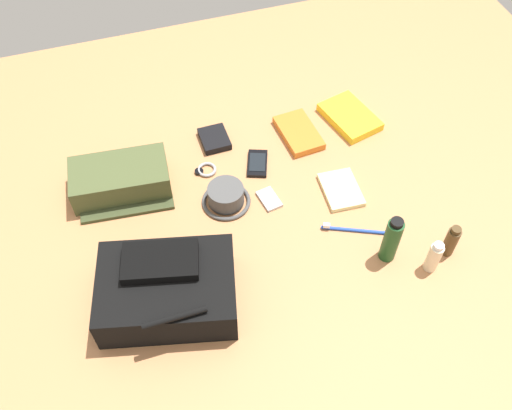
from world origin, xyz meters
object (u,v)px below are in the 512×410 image
(paperback_novel, at_px, (350,117))
(cell_phone, at_px, (257,163))
(wristwatch, at_px, (206,170))
(media_player, at_px, (269,199))
(backpack, at_px, (167,289))
(bucket_hat, at_px, (226,197))
(cologne_bottle, at_px, (451,241))
(wallet, at_px, (214,139))
(travel_guidebook, at_px, (299,133))
(shampoo_bottle, at_px, (391,240))
(toiletry_pouch, at_px, (121,180))
(notepad, at_px, (341,190))
(lotion_bottle, at_px, (434,257))
(toothbrush, at_px, (350,229))

(paperback_novel, distance_m, cell_phone, 0.38)
(cell_phone, distance_m, wristwatch, 0.17)
(media_player, bearing_deg, backpack, 33.94)
(bucket_hat, bearing_deg, cologne_bottle, 146.53)
(bucket_hat, xyz_separation_m, media_player, (-0.13, 0.03, -0.02))
(wallet, bearing_deg, media_player, 107.03)
(paperback_novel, distance_m, travel_guidebook, 0.20)
(backpack, height_order, media_player, backpack)
(backpack, bearing_deg, shampoo_bottle, 175.59)
(backpack, bearing_deg, travel_guidebook, -138.88)
(backpack, xyz_separation_m, wristwatch, (-0.21, -0.42, -0.06))
(shampoo_bottle, height_order, paperback_novel, shampoo_bottle)
(toiletry_pouch, height_order, cologne_bottle, cologne_bottle)
(wallet, bearing_deg, toiletry_pouch, 18.09)
(travel_guidebook, bearing_deg, notepad, 98.76)
(lotion_bottle, distance_m, shampoo_bottle, 0.13)
(lotion_bottle, xyz_separation_m, shampoo_bottle, (0.10, -0.07, 0.03))
(backpack, distance_m, travel_guidebook, 0.73)
(media_player, bearing_deg, wristwatch, -48.17)
(wallet, relative_size, notepad, 0.73)
(notepad, bearing_deg, toiletry_pouch, -15.10)
(paperback_novel, xyz_separation_m, wallet, (0.47, -0.04, -0.00))
(backpack, xyz_separation_m, wallet, (-0.27, -0.54, -0.05))
(bucket_hat, relative_size, cologne_bottle, 1.32)
(lotion_bottle, bearing_deg, wallet, -55.74)
(media_player, bearing_deg, paperback_novel, -146.41)
(toothbrush, height_order, wallet, wallet)
(wristwatch, height_order, notepad, notepad)
(bucket_hat, distance_m, wristwatch, 0.15)
(toiletry_pouch, xyz_separation_m, travel_guidebook, (-0.61, -0.05, -0.03))
(shampoo_bottle, bearing_deg, cell_phone, -61.09)
(backpack, xyz_separation_m, toiletry_pouch, (0.05, -0.43, -0.02))
(lotion_bottle, bearing_deg, cologne_bottle, -155.43)
(backpack, height_order, paperback_novel, backpack)
(media_player, relative_size, toothbrush, 0.52)
(shampoo_bottle, height_order, travel_guidebook, shampoo_bottle)
(cell_phone, height_order, media_player, cell_phone)
(travel_guidebook, xyz_separation_m, wallet, (0.28, -0.06, 0.00))
(toiletry_pouch, relative_size, cologne_bottle, 2.72)
(cologne_bottle, xyz_separation_m, shampoo_bottle, (0.17, -0.04, 0.03))
(toothbrush, bearing_deg, notepad, -103.34)
(cologne_bottle, bearing_deg, toothbrush, -32.87)
(bucket_hat, bearing_deg, wristwatch, -79.02)
(toiletry_pouch, bearing_deg, shampoo_bottle, 144.97)
(notepad, bearing_deg, wallet, -42.46)
(bucket_hat, xyz_separation_m, cologne_bottle, (-0.56, 0.37, 0.03))
(lotion_bottle, distance_m, notepad, 0.36)
(travel_guidebook, xyz_separation_m, media_player, (0.18, 0.23, -0.01))
(lotion_bottle, bearing_deg, media_player, -46.01)
(cologne_bottle, xyz_separation_m, paperback_novel, (0.05, -0.59, -0.04))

